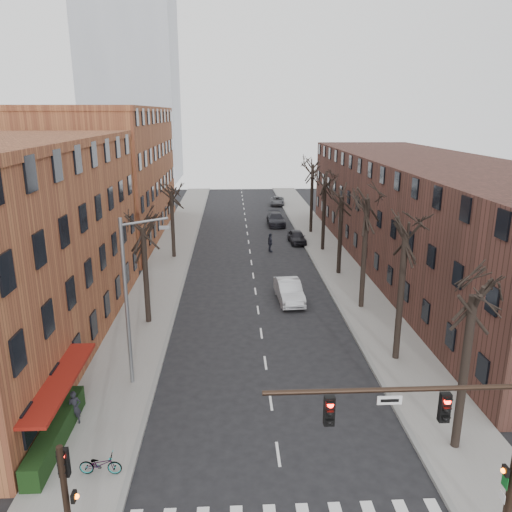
{
  "coord_description": "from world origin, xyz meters",
  "views": [
    {
      "loc": [
        -1.81,
        -13.84,
        13.87
      ],
      "look_at": [
        -0.13,
        20.39,
        4.0
      ],
      "focal_mm": 35.0,
      "sensor_mm": 36.0,
      "label": 1
    }
  ],
  "objects": [
    {
      "name": "parked_car_far",
      "position": [
        5.3,
        62.88,
        0.63
      ],
      "size": [
        2.5,
        4.73,
        1.27
      ],
      "primitive_type": "imported",
      "rotation": [
        0.0,
        0.0,
        -0.09
      ],
      "color": "#53555A",
      "rests_on": "ground"
    },
    {
      "name": "pedestrian_crossing",
      "position": [
        2.09,
        35.7,
        0.99
      ],
      "size": [
        0.74,
        1.24,
        1.98
      ],
      "primitive_type": "imported",
      "rotation": [
        0.0,
        0.0,
        1.81
      ],
      "color": "black",
      "rests_on": "ground"
    },
    {
      "name": "building_left_far",
      "position": [
        -16.0,
        44.0,
        7.0
      ],
      "size": [
        12.0,
        28.0,
        14.0
      ],
      "primitive_type": "cube",
      "color": "brown",
      "rests_on": "ground"
    },
    {
      "name": "hedge",
      "position": [
        -9.5,
        5.0,
        0.65
      ],
      "size": [
        0.8,
        6.0,
        1.0
      ],
      "primitive_type": "cube",
      "color": "black",
      "rests_on": "sidewalk_left"
    },
    {
      "name": "building_right",
      "position": [
        16.0,
        30.0,
        5.0
      ],
      "size": [
        12.0,
        50.0,
        10.0
      ],
      "primitive_type": "cube",
      "color": "#492822",
      "rests_on": "ground"
    },
    {
      "name": "parked_car_mid",
      "position": [
        3.8,
        48.46,
        0.77
      ],
      "size": [
        2.16,
        5.31,
        1.54
      ],
      "primitive_type": "imported",
      "rotation": [
        0.0,
        0.0,
        0.0
      ],
      "color": "black",
      "rests_on": "ground"
    },
    {
      "name": "office_tower",
      "position": [
        -22.0,
        95.0,
        30.0
      ],
      "size": [
        18.0,
        18.0,
        60.0
      ],
      "primitive_type": "cube",
      "color": "#B2B7BF",
      "rests_on": "ground"
    },
    {
      "name": "tree_right_d",
      "position": [
        7.6,
        28.0,
        0.0
      ],
      "size": [
        5.2,
        5.2,
        10.0
      ],
      "primitive_type": null,
      "color": "black",
      "rests_on": "ground"
    },
    {
      "name": "tree_right_e",
      "position": [
        7.6,
        36.0,
        0.0
      ],
      "size": [
        5.2,
        5.2,
        10.8
      ],
      "primitive_type": null,
      "color": "black",
      "rests_on": "ground"
    },
    {
      "name": "pedestrian_a",
      "position": [
        -9.09,
        6.44,
        0.95
      ],
      "size": [
        0.65,
        0.5,
        1.59
      ],
      "primitive_type": "imported",
      "rotation": [
        0.0,
        0.0,
        0.23
      ],
      "color": "black",
      "rests_on": "sidewalk_left"
    },
    {
      "name": "tree_right_c",
      "position": [
        7.6,
        20.0,
        0.0
      ],
      "size": [
        5.2,
        5.2,
        11.6
      ],
      "primitive_type": null,
      "color": "black",
      "rests_on": "ground"
    },
    {
      "name": "parked_car_near",
      "position": [
        5.3,
        39.24,
        0.71
      ],
      "size": [
        1.92,
        4.25,
        1.41
      ],
      "primitive_type": "imported",
      "rotation": [
        0.0,
        0.0,
        0.06
      ],
      "color": "black",
      "rests_on": "ground"
    },
    {
      "name": "tree_right_f",
      "position": [
        7.6,
        44.0,
        0.0
      ],
      "size": [
        5.2,
        5.2,
        11.6
      ],
      "primitive_type": null,
      "color": "black",
      "rests_on": "ground"
    },
    {
      "name": "signal_mast_arm",
      "position": [
        5.45,
        -1.0,
        4.4
      ],
      "size": [
        8.14,
        0.3,
        7.2
      ],
      "color": "black",
      "rests_on": "ground"
    },
    {
      "name": "tree_right_a",
      "position": [
        7.6,
        4.0,
        0.0
      ],
      "size": [
        5.2,
        5.2,
        10.0
      ],
      "primitive_type": null,
      "color": "black",
      "rests_on": "ground"
    },
    {
      "name": "silver_sedan",
      "position": [
        2.45,
        21.72,
        0.82
      ],
      "size": [
        2.04,
        5.06,
        1.63
      ],
      "primitive_type": "imported",
      "rotation": [
        0.0,
        0.0,
        0.06
      ],
      "color": "#AAACB1",
      "rests_on": "ground"
    },
    {
      "name": "tree_right_b",
      "position": [
        7.6,
        12.0,
        0.0
      ],
      "size": [
        5.2,
        5.2,
        10.8
      ],
      "primitive_type": null,
      "color": "black",
      "rests_on": "ground"
    },
    {
      "name": "signal_pole_left",
      "position": [
        -6.99,
        -0.95,
        2.61
      ],
      "size": [
        0.47,
        0.44,
        4.4
      ],
      "color": "black",
      "rests_on": "ground"
    },
    {
      "name": "streetlight",
      "position": [
        -7.03,
        10.0,
        5.01
      ],
      "size": [
        2.45,
        0.22,
        9.03
      ],
      "color": "slate",
      "rests_on": "ground"
    },
    {
      "name": "tree_left_b",
      "position": [
        -7.6,
        34.0,
        0.0
      ],
      "size": [
        5.2,
        5.2,
        9.5
      ],
      "primitive_type": null,
      "color": "black",
      "rests_on": "ground"
    },
    {
      "name": "sidewalk_right",
      "position": [
        8.0,
        35.0,
        0.07
      ],
      "size": [
        4.0,
        90.0,
        0.15
      ],
      "primitive_type": "cube",
      "color": "gray",
      "rests_on": "ground"
    },
    {
      "name": "bicycle",
      "position": [
        -7.11,
        2.99,
        0.59
      ],
      "size": [
        1.71,
        0.67,
        0.88
      ],
      "primitive_type": "imported",
      "rotation": [
        0.0,
        0.0,
        1.52
      ],
      "color": "gray",
      "rests_on": "sidewalk_left"
    },
    {
      "name": "sidewalk_left",
      "position": [
        -8.0,
        35.0,
        0.07
      ],
      "size": [
        4.0,
        90.0,
        0.15
      ],
      "primitive_type": "cube",
      "color": "gray",
      "rests_on": "ground"
    },
    {
      "name": "awning_left",
      "position": [
        -9.4,
        6.0,
        0.0
      ],
      "size": [
        1.2,
        7.0,
        0.15
      ],
      "primitive_type": "cube",
      "color": "maroon",
      "rests_on": "ground"
    },
    {
      "name": "tree_left_a",
      "position": [
        -7.6,
        18.0,
        0.0
      ],
      "size": [
        5.2,
        5.2,
        9.5
      ],
      "primitive_type": null,
      "color": "black",
      "rests_on": "ground"
    }
  ]
}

